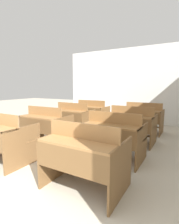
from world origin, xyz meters
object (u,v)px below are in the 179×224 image
(bench_back_right, at_px, (144,117))
(bench_second_left, at_px, (46,125))
(bench_front_right, at_px, (84,156))
(bench_second_right, at_px, (114,136))
(bench_third_left, at_px, (73,118))
(bench_third_right, at_px, (132,124))
(bench_front_left, at_px, (2,137))
(bench_back_left, at_px, (92,113))

(bench_back_right, bearing_deg, bench_second_left, -127.82)
(bench_front_right, height_order, bench_second_left, same)
(bench_second_right, bearing_deg, bench_third_left, 146.93)
(bench_third_right, height_order, bench_back_right, same)
(bench_front_left, bearing_deg, bench_third_left, 90.79)
(bench_back_left, bearing_deg, bench_second_left, -89.50)
(bench_back_right, bearing_deg, bench_third_right, -90.86)
(bench_front_left, relative_size, bench_third_right, 1.00)
(bench_front_left, height_order, bench_front_right, same)
(bench_front_left, distance_m, bench_third_right, 2.95)
(bench_front_right, relative_size, bench_second_right, 1.00)
(bench_third_right, xyz_separation_m, bench_back_right, (0.02, 1.18, 0.00))
(bench_front_left, relative_size, bench_second_left, 1.00)
(bench_second_right, distance_m, bench_third_left, 2.18)
(bench_front_left, distance_m, bench_back_left, 3.50)
(bench_second_left, height_order, bench_back_left, same)
(bench_second_left, distance_m, bench_back_right, 2.98)
(bench_front_left, bearing_deg, bench_back_right, 62.70)
(bench_third_left, bearing_deg, bench_second_right, -33.07)
(bench_second_left, bearing_deg, bench_front_left, -89.47)
(bench_third_left, xyz_separation_m, bench_third_right, (1.83, -0.02, 0.00))
(bench_front_right, height_order, bench_back_left, same)
(bench_front_right, xyz_separation_m, bench_back_right, (-0.00, 3.51, 0.00))
(bench_front_right, xyz_separation_m, bench_third_right, (-0.02, 2.32, 0.00))
(bench_third_right, distance_m, bench_back_left, 2.17)
(bench_second_left, relative_size, bench_back_left, 1.00)
(bench_back_left, bearing_deg, bench_third_left, -90.07)
(bench_second_right, bearing_deg, bench_back_left, 128.03)
(bench_third_right, relative_size, bench_back_right, 1.00)
(bench_front_left, xyz_separation_m, bench_back_right, (1.82, 3.52, 0.00))
(bench_front_right, bearing_deg, bench_back_left, 117.95)
(bench_second_left, xyz_separation_m, bench_back_left, (-0.02, 2.34, 0.00))
(bench_front_left, xyz_separation_m, bench_second_right, (1.80, 1.17, 0.00))
(bench_front_right, relative_size, bench_third_left, 1.00)
(bench_second_right, xyz_separation_m, bench_third_right, (0.00, 1.17, 0.00))
(bench_back_left, bearing_deg, bench_front_left, -89.49)
(bench_back_left, height_order, bench_back_right, same)
(bench_third_left, relative_size, bench_third_right, 1.00)
(bench_front_right, bearing_deg, bench_third_left, 128.34)
(bench_second_right, relative_size, bench_third_right, 1.00)
(bench_second_left, height_order, bench_third_right, same)
(bench_second_left, bearing_deg, bench_back_left, 90.50)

